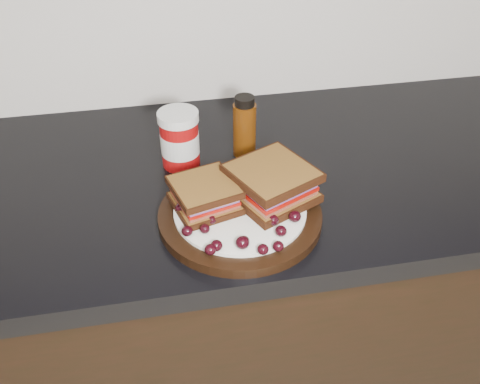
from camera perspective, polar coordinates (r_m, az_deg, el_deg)
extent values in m
cube|color=black|center=(1.36, -10.42, -15.20)|extent=(3.96, 0.58, 0.86)
cube|color=black|center=(1.05, -13.12, 0.04)|extent=(3.98, 0.60, 0.04)
cylinder|color=black|center=(0.92, 0.00, -2.53)|extent=(0.28, 0.28, 0.02)
ellipsoid|color=black|center=(0.86, -5.66, -4.16)|extent=(0.02, 0.02, 0.02)
ellipsoid|color=black|center=(0.86, -3.78, -3.94)|extent=(0.02, 0.02, 0.02)
ellipsoid|color=black|center=(0.82, -3.18, -6.15)|extent=(0.02, 0.02, 0.02)
ellipsoid|color=black|center=(0.83, -2.52, -5.73)|extent=(0.02, 0.02, 0.02)
ellipsoid|color=black|center=(0.83, 0.26, -5.42)|extent=(0.02, 0.02, 0.02)
ellipsoid|color=black|center=(0.84, 0.43, -5.24)|extent=(0.02, 0.02, 0.02)
ellipsoid|color=black|center=(0.82, 2.46, -6.13)|extent=(0.02, 0.02, 0.02)
ellipsoid|color=black|center=(0.83, 4.09, -5.78)|extent=(0.02, 0.02, 0.02)
ellipsoid|color=black|center=(0.85, 4.39, -4.17)|extent=(0.02, 0.02, 0.02)
ellipsoid|color=black|center=(0.87, 3.53, -2.99)|extent=(0.02, 0.02, 0.02)
ellipsoid|color=black|center=(0.88, 5.87, -2.60)|extent=(0.02, 0.02, 0.02)
ellipsoid|color=black|center=(0.90, 5.02, -1.67)|extent=(0.02, 0.02, 0.02)
ellipsoid|color=black|center=(0.91, 5.53, -1.51)|extent=(0.02, 0.02, 0.02)
ellipsoid|color=black|center=(0.94, 4.67, 0.15)|extent=(0.02, 0.02, 0.02)
ellipsoid|color=black|center=(0.94, 3.82, 0.45)|extent=(0.02, 0.02, 0.02)
ellipsoid|color=black|center=(0.94, 2.27, 0.32)|extent=(0.02, 0.02, 0.02)
ellipsoid|color=black|center=(0.93, -3.37, 0.06)|extent=(0.02, 0.02, 0.02)
ellipsoid|color=black|center=(0.91, -4.17, -0.78)|extent=(0.02, 0.02, 0.02)
ellipsoid|color=black|center=(0.91, -5.66, -1.06)|extent=(0.02, 0.02, 0.02)
ellipsoid|color=black|center=(0.90, -5.30, -1.77)|extent=(0.02, 0.02, 0.02)
ellipsoid|color=black|center=(0.88, -3.03, -2.98)|extent=(0.02, 0.02, 0.01)
ellipsoid|color=black|center=(0.92, -2.51, -0.59)|extent=(0.01, 0.01, 0.01)
ellipsoid|color=black|center=(0.91, -4.07, -1.07)|extent=(0.02, 0.02, 0.02)
ellipsoid|color=black|center=(0.90, -6.22, -1.69)|extent=(0.02, 0.02, 0.02)
cylinder|color=#960A0B|center=(1.04, -6.45, 5.65)|extent=(0.08, 0.08, 0.11)
cylinder|color=#4B2307|center=(1.06, 0.48, 7.04)|extent=(0.05, 0.05, 0.13)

